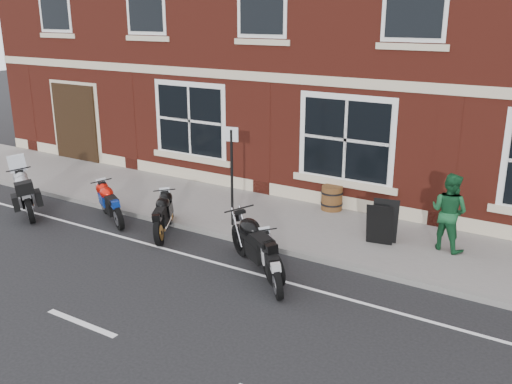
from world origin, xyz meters
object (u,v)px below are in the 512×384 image
moto_naked_black (257,241)px  parking_sign (232,170)px  moto_touring_silver (27,191)px  a_board_sign (382,223)px  pedestrian_right (449,212)px  moto_sport_black (165,214)px  moto_sport_silver (273,259)px  moto_sport_red (112,202)px  barrel_planter (332,198)px

moto_naked_black → parking_sign: 2.47m
moto_touring_silver → a_board_sign: 9.09m
pedestrian_right → moto_sport_black: bearing=37.3°
moto_sport_silver → parking_sign: (-2.26, 1.92, 1.03)m
moto_sport_red → moto_sport_silver: bearing=-69.2°
moto_naked_black → moto_touring_silver: bearing=125.9°
pedestrian_right → parking_sign: parking_sign is taller
a_board_sign → barrel_planter: size_ratio=1.51×
moto_sport_black → pedestrian_right: bearing=-9.3°
moto_naked_black → parking_sign: parking_sign is taller
moto_sport_silver → barrel_planter: bearing=59.0°
moto_touring_silver → parking_sign: (5.23, 1.84, 0.92)m
moto_sport_red → pedestrian_right: 8.07m
moto_touring_silver → pedestrian_right: size_ratio=1.13×
pedestrian_right → barrel_planter: pedestrian_right is taller
barrel_planter → parking_sign: 2.99m
moto_touring_silver → moto_naked_black: 6.92m
moto_sport_red → moto_sport_black: 1.74m
pedestrian_right → moto_sport_silver: bearing=67.6°
moto_sport_black → pedestrian_right: (5.96, 2.32, 0.48)m
moto_sport_black → moto_naked_black: size_ratio=0.85×
moto_sport_black → barrel_planter: size_ratio=2.68×
moto_sport_black → barrel_planter: 4.36m
moto_sport_red → a_board_sign: (6.39, 1.92, 0.11)m
moto_sport_silver → moto_naked_black: bearing=108.3°
parking_sign → barrel_planter: bearing=44.8°
pedestrian_right → parking_sign: 4.96m
moto_naked_black → parking_sign: bearing=80.6°
moto_sport_silver → a_board_sign: size_ratio=1.54×
moto_sport_black → moto_sport_silver: moto_sport_black is taller
pedestrian_right → parking_sign: bearing=30.7°
barrel_planter → pedestrian_right: bearing=-18.2°
barrel_planter → moto_sport_silver: bearing=-80.6°
moto_sport_black → parking_sign: (1.20, 1.07, 1.02)m
parking_sign → moto_sport_red: bearing=-170.7°
barrel_planter → parking_sign: size_ratio=0.26×
moto_touring_silver → parking_sign: bearing=-38.5°
moto_sport_black → parking_sign: size_ratio=0.71×
barrel_planter → moto_touring_silver: bearing=-148.6°
moto_sport_black → moto_sport_silver: bearing=-44.4°
moto_sport_silver → pedestrian_right: size_ratio=0.87×
moto_sport_black → a_board_sign: (4.66, 1.90, 0.11)m
pedestrian_right → moto_sport_red: bearing=32.9°
a_board_sign → parking_sign: bearing=-176.9°
barrel_planter → parking_sign: bearing=-124.1°
moto_sport_black → pedestrian_right: size_ratio=1.00×
moto_touring_silver → moto_naked_black: moto_touring_silver is taller
moto_sport_red → moto_sport_silver: (5.19, -0.82, -0.02)m
moto_sport_silver → pedestrian_right: 4.07m
moto_sport_silver → moto_sport_red: bearing=130.6°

